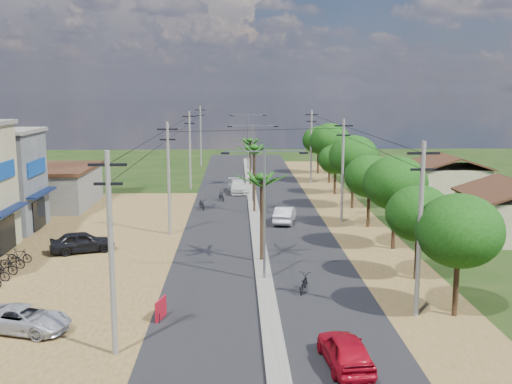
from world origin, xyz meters
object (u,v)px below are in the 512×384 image
(car_parked_silver, at_px, (24,320))
(car_parked_dark, at_px, (82,242))
(roadside_sign, at_px, (161,309))
(moto_rider_east, at_px, (303,284))
(car_red_near, at_px, (345,351))
(car_silver_mid, at_px, (285,215))
(car_white_far, at_px, (238,187))

(car_parked_silver, xyz_separation_m, car_parked_dark, (-0.81, 14.14, 0.13))
(roadside_sign, bearing_deg, moto_rider_east, 42.19)
(moto_rider_east, distance_m, roadside_sign, 8.60)
(car_parked_silver, relative_size, roadside_sign, 3.49)
(car_red_near, bearing_deg, moto_rider_east, -91.15)
(car_parked_dark, xyz_separation_m, roadside_sign, (7.13, -12.78, -0.21))
(car_silver_mid, relative_size, car_parked_dark, 0.99)
(car_white_far, distance_m, roadside_sign, 37.29)
(car_white_far, height_order, car_parked_silver, car_white_far)
(car_white_far, relative_size, moto_rider_east, 2.57)
(car_white_far, bearing_deg, roadside_sign, -102.33)
(car_silver_mid, distance_m, car_white_far, 15.84)
(car_parked_dark, height_order, roadside_sign, car_parked_dark)
(car_red_near, relative_size, roadside_sign, 3.27)
(car_silver_mid, height_order, car_parked_silver, car_silver_mid)
(moto_rider_east, bearing_deg, car_silver_mid, -75.10)
(car_red_near, distance_m, roadside_sign, 10.01)
(car_white_far, xyz_separation_m, car_parked_silver, (-10.32, -38.44, -0.09))
(car_silver_mid, xyz_separation_m, roadside_sign, (-8.02, -21.75, -0.18))
(car_red_near, height_order, car_parked_dark, car_parked_dark)
(car_white_far, height_order, car_parked_dark, car_parked_dark)
(car_red_near, distance_m, car_white_far, 42.81)
(car_white_far, distance_m, moto_rider_east, 33.36)
(car_parked_silver, bearing_deg, moto_rider_east, -52.93)
(car_silver_mid, xyz_separation_m, moto_rider_east, (-0.36, -17.84, -0.22))
(car_red_near, xyz_separation_m, car_parked_silver, (-14.68, 4.15, -0.09))
(car_red_near, xyz_separation_m, car_parked_dark, (-15.48, 18.29, 0.04))
(roadside_sign, bearing_deg, car_silver_mid, 84.90)
(car_red_near, bearing_deg, car_silver_mid, -94.68)
(car_parked_dark, bearing_deg, roadside_sign, -170.49)
(car_parked_silver, distance_m, moto_rider_east, 14.94)
(car_red_near, height_order, moto_rider_east, car_red_near)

